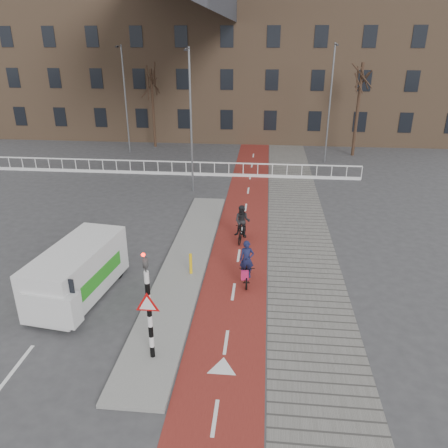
{
  "coord_description": "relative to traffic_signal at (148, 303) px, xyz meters",
  "views": [
    {
      "loc": [
        2.53,
        -12.16,
        8.84
      ],
      "look_at": [
        0.85,
        5.0,
        1.5
      ],
      "focal_mm": 35.0,
      "sensor_mm": 36.0,
      "label": 1
    }
  ],
  "objects": [
    {
      "name": "cyclist_near",
      "position": [
        2.55,
        4.79,
        -1.39
      ],
      "size": [
        0.7,
        1.7,
        1.76
      ],
      "rotation": [
        0.0,
        0.0,
        0.08
      ],
      "color": "black",
      "rests_on": "bike_lane"
    },
    {
      "name": "traffic_signal",
      "position": [
        0.0,
        0.0,
        0.0
      ],
      "size": [
        0.8,
        0.8,
        3.68
      ],
      "color": "black",
      "rests_on": "curb_island"
    },
    {
      "name": "streetlight_right",
      "position": [
        7.68,
        23.58,
        2.3
      ],
      "size": [
        0.12,
        0.12,
        8.59
      ],
      "primitive_type": "cylinder",
      "color": "slate",
      "rests_on": "ground"
    },
    {
      "name": "tree_right",
      "position": [
        10.2,
        25.92,
        1.6
      ],
      "size": [
        0.25,
        0.25,
        7.19
      ],
      "primitive_type": "cylinder",
      "color": "black",
      "rests_on": "ground"
    },
    {
      "name": "streetlight_left",
      "position": [
        -8.34,
        25.26,
        2.22
      ],
      "size": [
        0.12,
        0.12,
        8.42
      ],
      "primitive_type": "cylinder",
      "color": "slate",
      "rests_on": "ground"
    },
    {
      "name": "van",
      "position": [
        -3.55,
        3.22,
        -0.96
      ],
      "size": [
        2.4,
        4.72,
        1.95
      ],
      "rotation": [
        0.0,
        0.0,
        -0.13
      ],
      "color": "silver",
      "rests_on": "ground"
    },
    {
      "name": "bollard",
      "position": [
        0.3,
        5.08,
        -1.44
      ],
      "size": [
        0.12,
        0.12,
        0.86
      ],
      "primitive_type": "cylinder",
      "color": "yellow",
      "rests_on": "curb_island"
    },
    {
      "name": "cyclist_far",
      "position": [
        2.15,
        8.58,
        -1.25
      ],
      "size": [
        0.82,
        1.67,
        1.77
      ],
      "rotation": [
        0.0,
        0.0,
        -0.15
      ],
      "color": "black",
      "rests_on": "bike_lane"
    },
    {
      "name": "sidewalk",
      "position": [
        4.9,
        12.02,
        -1.98
      ],
      "size": [
        3.0,
        60.0,
        0.01
      ],
      "primitive_type": "cube",
      "color": "slate",
      "rests_on": "ground"
    },
    {
      "name": "railing",
      "position": [
        -4.4,
        19.02,
        -1.68
      ],
      "size": [
        28.0,
        0.1,
        0.99
      ],
      "color": "silver",
      "rests_on": "ground"
    },
    {
      "name": "bike_lane",
      "position": [
        2.1,
        12.02,
        -1.98
      ],
      "size": [
        2.5,
        60.0,
        0.01
      ],
      "primitive_type": "cube",
      "color": "maroon",
      "rests_on": "ground"
    },
    {
      "name": "ground",
      "position": [
        0.6,
        2.02,
        -1.99
      ],
      "size": [
        120.0,
        120.0,
        0.0
      ],
      "primitive_type": "plane",
      "color": "#38383A",
      "rests_on": "ground"
    },
    {
      "name": "curb_island",
      "position": [
        -0.1,
        6.02,
        -1.93
      ],
      "size": [
        1.8,
        16.0,
        0.12
      ],
      "primitive_type": "cube",
      "color": "gray",
      "rests_on": "ground"
    },
    {
      "name": "townhouse_row",
      "position": [
        -2.4,
        34.02,
        5.82
      ],
      "size": [
        46.0,
        10.0,
        15.9
      ],
      "color": "#7F6047",
      "rests_on": "ground"
    },
    {
      "name": "streetlight_near",
      "position": [
        -1.37,
        15.68,
        2.23
      ],
      "size": [
        0.12,
        0.12,
        8.44
      ],
      "primitive_type": "cylinder",
      "color": "slate",
      "rests_on": "ground"
    },
    {
      "name": "tree_mid",
      "position": [
        -6.69,
        27.46,
        1.28
      ],
      "size": [
        0.23,
        0.23,
        6.54
      ],
      "primitive_type": "cylinder",
      "color": "black",
      "rests_on": "ground"
    }
  ]
}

